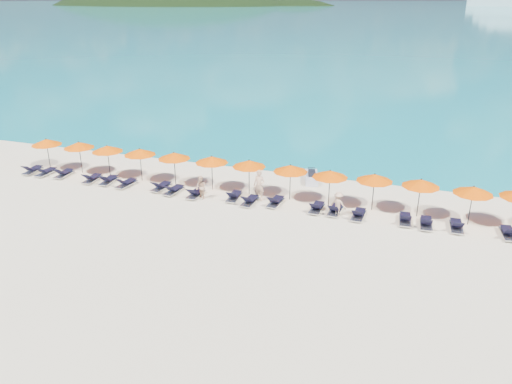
% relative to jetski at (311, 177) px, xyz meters
% --- Properties ---
extents(ground, '(1400.00, 1400.00, 0.00)m').
position_rel_jetski_xyz_m(ground, '(-1.87, -8.90, -0.32)').
color(ground, beige).
extents(sea, '(1600.00, 1300.00, 0.01)m').
position_rel_jetski_xyz_m(sea, '(-1.87, 651.10, -0.32)').
color(sea, '#1FA9B2').
rests_on(sea, ground).
extents(headland_main, '(374.00, 242.00, 126.50)m').
position_rel_jetski_xyz_m(headland_main, '(-301.87, 531.10, -38.32)').
color(headland_main, black).
rests_on(headland_main, ground).
extents(headland_small, '(162.00, 126.00, 85.50)m').
position_rel_jetski_xyz_m(headland_small, '(-151.87, 551.10, -35.32)').
color(headland_small, black).
rests_on(headland_small, ground).
extents(jetski, '(1.39, 2.35, 0.79)m').
position_rel_jetski_xyz_m(jetski, '(0.00, 0.00, 0.00)').
color(jetski, silver).
rests_on(jetski, ground).
extents(beachgoer_a, '(0.74, 0.52, 1.93)m').
position_rel_jetski_xyz_m(beachgoer_a, '(-2.25, -4.28, 0.64)').
color(beachgoer_a, tan).
rests_on(beachgoer_a, ground).
extents(beachgoer_b, '(0.83, 0.72, 1.48)m').
position_rel_jetski_xyz_m(beachgoer_b, '(-5.68, -5.23, 0.41)').
color(beachgoer_b, tan).
rests_on(beachgoer_b, ground).
extents(beachgoer_c, '(0.98, 0.60, 1.41)m').
position_rel_jetski_xyz_m(beachgoer_c, '(2.70, -4.89, 0.38)').
color(beachgoer_c, tan).
rests_on(beachgoer_c, ground).
extents(umbrella_0, '(2.10, 2.10, 2.28)m').
position_rel_jetski_xyz_m(umbrella_0, '(-18.36, -3.71, 1.69)').
color(umbrella_0, black).
rests_on(umbrella_0, ground).
extents(umbrella_1, '(2.10, 2.10, 2.28)m').
position_rel_jetski_xyz_m(umbrella_1, '(-15.71, -3.58, 1.69)').
color(umbrella_1, black).
rests_on(umbrella_1, ground).
extents(umbrella_2, '(2.10, 2.10, 2.28)m').
position_rel_jetski_xyz_m(umbrella_2, '(-13.33, -3.67, 1.69)').
color(umbrella_2, black).
rests_on(umbrella_2, ground).
extents(umbrella_3, '(2.10, 2.10, 2.28)m').
position_rel_jetski_xyz_m(umbrella_3, '(-10.86, -3.58, 1.69)').
color(umbrella_3, black).
rests_on(umbrella_3, ground).
extents(umbrella_4, '(2.10, 2.10, 2.28)m').
position_rel_jetski_xyz_m(umbrella_4, '(-8.31, -3.59, 1.69)').
color(umbrella_4, black).
rests_on(umbrella_4, ground).
extents(umbrella_5, '(2.10, 2.10, 2.28)m').
position_rel_jetski_xyz_m(umbrella_5, '(-5.68, -3.52, 1.69)').
color(umbrella_5, black).
rests_on(umbrella_5, ground).
extents(umbrella_6, '(2.10, 2.10, 2.28)m').
position_rel_jetski_xyz_m(umbrella_6, '(-3.18, -3.48, 1.69)').
color(umbrella_6, black).
rests_on(umbrella_6, ground).
extents(umbrella_7, '(2.10, 2.10, 2.28)m').
position_rel_jetski_xyz_m(umbrella_7, '(-0.51, -3.52, 1.69)').
color(umbrella_7, black).
rests_on(umbrella_7, ground).
extents(umbrella_8, '(2.10, 2.10, 2.28)m').
position_rel_jetski_xyz_m(umbrella_8, '(1.93, -3.72, 1.69)').
color(umbrella_8, black).
rests_on(umbrella_8, ground).
extents(umbrella_9, '(2.10, 2.10, 2.28)m').
position_rel_jetski_xyz_m(umbrella_9, '(4.45, -3.50, 1.69)').
color(umbrella_9, black).
rests_on(umbrella_9, ground).
extents(umbrella_10, '(2.10, 2.10, 2.28)m').
position_rel_jetski_xyz_m(umbrella_10, '(6.97, -3.53, 1.69)').
color(umbrella_10, black).
rests_on(umbrella_10, ground).
extents(umbrella_11, '(2.10, 2.10, 2.28)m').
position_rel_jetski_xyz_m(umbrella_11, '(9.65, -3.75, 1.69)').
color(umbrella_11, black).
rests_on(umbrella_11, ground).
extents(lounger_0, '(0.78, 1.75, 0.66)m').
position_rel_jetski_xyz_m(lounger_0, '(-18.95, -4.83, -0.09)').
color(lounger_0, silver).
rests_on(lounger_0, ground).
extents(lounger_1, '(0.63, 1.71, 0.66)m').
position_rel_jetski_xyz_m(lounger_1, '(-17.77, -4.85, -0.09)').
color(lounger_1, silver).
rests_on(lounger_1, ground).
extents(lounger_2, '(0.76, 1.75, 0.66)m').
position_rel_jetski_xyz_m(lounger_2, '(-16.36, -4.70, -0.09)').
color(lounger_2, silver).
rests_on(lounger_2, ground).
extents(lounger_3, '(0.74, 1.74, 0.66)m').
position_rel_jetski_xyz_m(lounger_3, '(-13.89, -4.90, -0.09)').
color(lounger_3, silver).
rests_on(lounger_3, ground).
extents(lounger_4, '(0.79, 1.75, 0.66)m').
position_rel_jetski_xyz_m(lounger_4, '(-12.67, -4.81, -0.09)').
color(lounger_4, silver).
rests_on(lounger_4, ground).
extents(lounger_5, '(0.79, 1.75, 0.66)m').
position_rel_jetski_xyz_m(lounger_5, '(-11.22, -4.92, -0.09)').
color(lounger_5, silver).
rests_on(lounger_5, ground).
extents(lounger_6, '(0.78, 1.75, 0.66)m').
position_rel_jetski_xyz_m(lounger_6, '(-8.77, -4.68, -0.09)').
color(lounger_6, silver).
rests_on(lounger_6, ground).
extents(lounger_7, '(0.79, 1.76, 0.66)m').
position_rel_jetski_xyz_m(lounger_7, '(-7.71, -4.97, -0.09)').
color(lounger_7, silver).
rests_on(lounger_7, ground).
extents(lounger_8, '(0.63, 1.70, 0.66)m').
position_rel_jetski_xyz_m(lounger_8, '(-6.16, -5.03, -0.09)').
color(lounger_8, silver).
rests_on(lounger_8, ground).
extents(lounger_9, '(0.77, 1.75, 0.66)m').
position_rel_jetski_xyz_m(lounger_9, '(-3.72, -4.68, -0.09)').
color(lounger_9, silver).
rests_on(lounger_9, ground).
extents(lounger_10, '(0.72, 1.73, 0.66)m').
position_rel_jetski_xyz_m(lounger_10, '(-2.56, -5.03, -0.09)').
color(lounger_10, silver).
rests_on(lounger_10, ground).
extents(lounger_11, '(0.72, 1.73, 0.66)m').
position_rel_jetski_xyz_m(lounger_11, '(-1.08, -4.65, -0.09)').
color(lounger_11, silver).
rests_on(lounger_11, ground).
extents(lounger_12, '(0.67, 1.72, 0.66)m').
position_rel_jetski_xyz_m(lounger_12, '(1.45, -4.71, -0.09)').
color(lounger_12, silver).
rests_on(lounger_12, ground).
extents(lounger_13, '(0.69, 1.73, 0.66)m').
position_rel_jetski_xyz_m(lounger_13, '(2.52, -4.69, -0.09)').
color(lounger_13, silver).
rests_on(lounger_13, ground).
extents(lounger_14, '(0.69, 1.72, 0.66)m').
position_rel_jetski_xyz_m(lounger_14, '(3.88, -4.88, -0.09)').
color(lounger_14, silver).
rests_on(lounger_14, ground).
extents(lounger_15, '(0.76, 1.74, 0.66)m').
position_rel_jetski_xyz_m(lounger_15, '(6.40, -4.67, -0.09)').
color(lounger_15, silver).
rests_on(lounger_15, ground).
extents(lounger_16, '(0.70, 1.73, 0.66)m').
position_rel_jetski_xyz_m(lounger_16, '(7.50, -4.81, -0.09)').
color(lounger_16, silver).
rests_on(lounger_16, ground).
extents(lounger_17, '(0.72, 1.73, 0.66)m').
position_rel_jetski_xyz_m(lounger_17, '(9.04, -4.65, -0.09)').
color(lounger_17, silver).
rests_on(lounger_17, ground).
extents(lounger_18, '(0.79, 1.75, 0.66)m').
position_rel_jetski_xyz_m(lounger_18, '(11.56, -4.66, -0.09)').
color(lounger_18, silver).
rests_on(lounger_18, ground).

